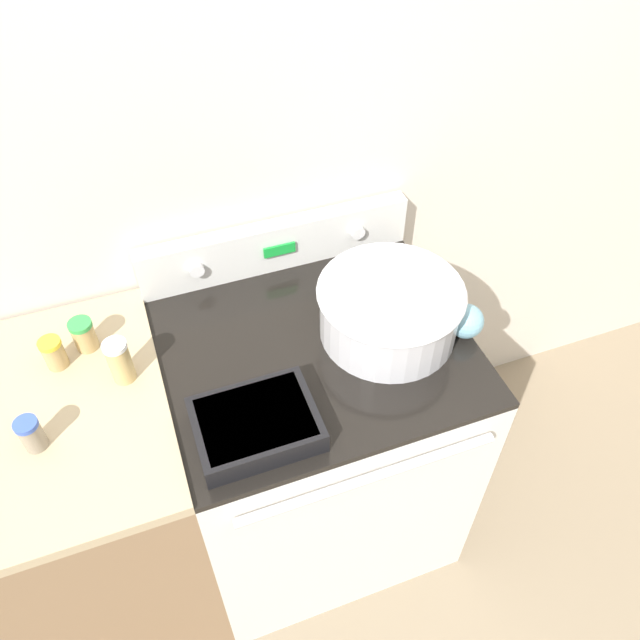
# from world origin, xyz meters

# --- Properties ---
(ground_plane) EXTENTS (12.00, 12.00, 0.00)m
(ground_plane) POSITION_xyz_m (0.00, 0.00, 0.00)
(ground_plane) COLOR gray
(kitchen_wall) EXTENTS (8.00, 0.05, 2.50)m
(kitchen_wall) POSITION_xyz_m (0.00, 0.72, 1.25)
(kitchen_wall) COLOR beige
(kitchen_wall) RESTS_ON ground_plane
(stove_range) EXTENTS (0.77, 0.72, 0.90)m
(stove_range) POSITION_xyz_m (0.00, 0.34, 0.45)
(stove_range) COLOR silver
(stove_range) RESTS_ON ground_plane
(control_panel) EXTENTS (0.77, 0.07, 0.15)m
(control_panel) POSITION_xyz_m (0.00, 0.66, 0.98)
(control_panel) COLOR silver
(control_panel) RESTS_ON stove_range
(side_counter) EXTENTS (0.61, 0.69, 0.92)m
(side_counter) POSITION_xyz_m (-0.69, 0.34, 0.46)
(side_counter) COLOR #896B4C
(side_counter) RESTS_ON ground_plane
(mixing_bowl) EXTENTS (0.37, 0.37, 0.15)m
(mixing_bowl) POSITION_xyz_m (0.19, 0.32, 0.99)
(mixing_bowl) COLOR silver
(mixing_bowl) RESTS_ON stove_range
(casserole_dish) EXTENTS (0.27, 0.21, 0.06)m
(casserole_dish) POSITION_xyz_m (-0.21, 0.14, 0.94)
(casserole_dish) COLOR black
(casserole_dish) RESTS_ON stove_range
(ladle) EXTENTS (0.09, 0.32, 0.09)m
(ladle) POSITION_xyz_m (0.37, 0.25, 0.95)
(ladle) COLOR #7AB2C6
(ladle) RESTS_ON stove_range
(spice_jar_white_cap) EXTENTS (0.06, 0.06, 0.12)m
(spice_jar_white_cap) POSITION_xyz_m (-0.47, 0.39, 0.98)
(spice_jar_white_cap) COLOR tan
(spice_jar_white_cap) RESTS_ON side_counter
(spice_jar_green_cap) EXTENTS (0.06, 0.06, 0.09)m
(spice_jar_green_cap) POSITION_xyz_m (-0.54, 0.52, 0.96)
(spice_jar_green_cap) COLOR tan
(spice_jar_green_cap) RESTS_ON side_counter
(spice_jar_yellow_cap) EXTENTS (0.05, 0.05, 0.08)m
(spice_jar_yellow_cap) POSITION_xyz_m (-0.61, 0.48, 0.96)
(spice_jar_yellow_cap) COLOR tan
(spice_jar_yellow_cap) RESTS_ON side_counter
(spice_jar_blue_cap) EXTENTS (0.05, 0.05, 0.09)m
(spice_jar_blue_cap) POSITION_xyz_m (-0.67, 0.26, 0.96)
(spice_jar_blue_cap) COLOR gray
(spice_jar_blue_cap) RESTS_ON side_counter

